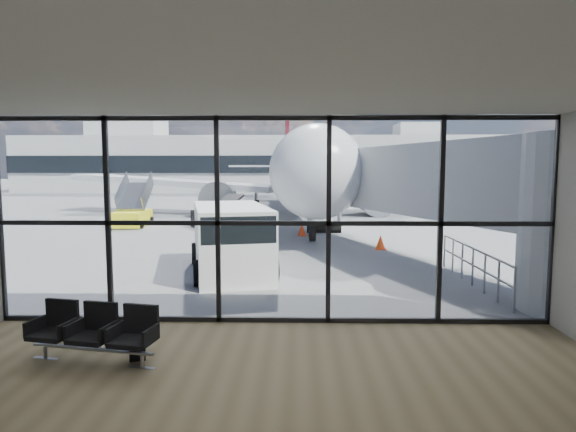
{
  "coord_description": "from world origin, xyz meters",
  "views": [
    {
      "loc": [
        0.55,
        -10.32,
        3.37
      ],
      "look_at": [
        0.26,
        3.0,
        2.06
      ],
      "focal_mm": 30.0,
      "sensor_mm": 36.0,
      "label": 1
    }
  ],
  "objects_px": {
    "backpack": "(137,350)",
    "mobile_stairs": "(132,216)",
    "airliner": "(295,171)",
    "belt_loader": "(216,216)",
    "service_van": "(231,239)",
    "seating_row": "(96,330)"
  },
  "relations": [
    {
      "from": "backpack",
      "to": "mobile_stairs",
      "type": "bearing_deg",
      "value": 89.66
    },
    {
      "from": "airliner",
      "to": "belt_loader",
      "type": "xyz_separation_m",
      "value": [
        -4.59,
        -9.57,
        -2.57
      ]
    },
    {
      "from": "service_van",
      "to": "mobile_stairs",
      "type": "distance_m",
      "value": 14.76
    },
    {
      "from": "airliner",
      "to": "service_van",
      "type": "xyz_separation_m",
      "value": [
        -1.88,
        -22.55,
        -2.06
      ]
    },
    {
      "from": "backpack",
      "to": "service_van",
      "type": "relative_size",
      "value": 0.08
    },
    {
      "from": "airliner",
      "to": "belt_loader",
      "type": "bearing_deg",
      "value": -119.04
    },
    {
      "from": "airliner",
      "to": "belt_loader",
      "type": "relative_size",
      "value": 9.87
    },
    {
      "from": "service_van",
      "to": "mobile_stairs",
      "type": "bearing_deg",
      "value": 107.85
    },
    {
      "from": "seating_row",
      "to": "mobile_stairs",
      "type": "xyz_separation_m",
      "value": [
        -6.27,
        19.81,
        0.04
      ]
    },
    {
      "from": "seating_row",
      "to": "service_van",
      "type": "distance_m",
      "value": 7.34
    },
    {
      "from": "seating_row",
      "to": "airliner",
      "type": "bearing_deg",
      "value": 94.7
    },
    {
      "from": "backpack",
      "to": "airliner",
      "type": "relative_size",
      "value": 0.01
    },
    {
      "from": "seating_row",
      "to": "mobile_stairs",
      "type": "relative_size",
      "value": 0.63
    },
    {
      "from": "seating_row",
      "to": "backpack",
      "type": "height_order",
      "value": "seating_row"
    },
    {
      "from": "backpack",
      "to": "service_van",
      "type": "distance_m",
      "value": 7.25
    },
    {
      "from": "service_van",
      "to": "airliner",
      "type": "bearing_deg",
      "value": 71.86
    },
    {
      "from": "seating_row",
      "to": "backpack",
      "type": "distance_m",
      "value": 0.8
    },
    {
      "from": "airliner",
      "to": "service_van",
      "type": "relative_size",
      "value": 7.5
    },
    {
      "from": "backpack",
      "to": "belt_loader",
      "type": "bearing_deg",
      "value": 76.0
    },
    {
      "from": "backpack",
      "to": "airliner",
      "type": "xyz_separation_m",
      "value": [
        2.55,
        29.71,
        2.98
      ]
    },
    {
      "from": "seating_row",
      "to": "backpack",
      "type": "bearing_deg",
      "value": 13.13
    },
    {
      "from": "belt_loader",
      "to": "backpack",
      "type": "bearing_deg",
      "value": -60.78
    }
  ]
}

